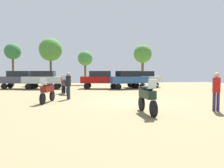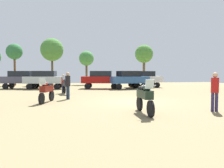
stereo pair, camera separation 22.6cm
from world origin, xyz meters
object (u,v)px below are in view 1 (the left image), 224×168
Objects in this scene: person_3 at (63,82)px; tree_1 at (51,50)px; motorcycle_6 at (147,97)px; tree_2 at (143,54)px; car_4 at (20,78)px; person_1 at (68,83)px; tree_4 at (85,59)px; car_5 at (143,78)px; motorcycle_4 at (47,90)px; car_2 at (44,78)px; person_2 at (216,89)px; motorcycle_8 at (66,85)px; tree_3 at (13,52)px; car_3 at (128,78)px; car_1 at (100,78)px.

person_3 is 0.24× the size of tree_1.
tree_2 is at bearing -107.29° from motorcycle_6.
car_4 is 0.66× the size of tree_1.
person_3 is (-0.59, 4.65, -0.12)m from person_1.
car_4 is at bearing -134.85° from tree_4.
car_5 is 2.65× the size of person_3.
motorcycle_4 is at bearing 140.15° from car_5.
person_1 is (2.95, -10.04, -0.10)m from car_2.
person_1 is at bearing 157.59° from person_2.
motorcycle_6 reaches higher than motorcycle_8.
car_4 is 7.97m from tree_3.
motorcycle_8 is at bearing 116.39° from car_3.
car_1 reaches higher than motorcycle_8.
car_5 is (2.45, 2.19, 0.00)m from car_3.
motorcycle_8 is 0.33× the size of tree_1.
car_1 reaches higher than motorcycle_6.
car_1 reaches higher than person_1.
car_2 is 0.71× the size of tree_2.
car_4 reaches higher than motorcycle_4.
person_2 is at bearing -57.50° from tree_3.
motorcycle_4 is 12.63m from car_3.
motorcycle_4 is 0.36× the size of tree_3.
car_1 is (-0.22, 15.44, 0.43)m from motorcycle_6.
car_1 is 15.82m from person_2.
car_1 is 9.03m from car_4.
tree_3 is 1.15× the size of tree_4.
tree_3 is 10.22m from tree_4.
tree_3 is (-5.17, 7.63, 3.55)m from car_2.
person_2 is (-1.89, -16.72, -0.12)m from car_5.
person_1 is 19.00m from tree_4.
tree_2 reaches higher than car_4.
car_1 is at bearing 46.84° from motorcycle_8.
tree_1 reaches higher than motorcycle_8.
car_2 is 5.89m from person_3.
tree_1 is at bearing -10.05° from car_4.
car_2 is (-6.46, 15.87, 0.43)m from motorcycle_6.
motorcycle_6 is at bearing -151.83° from car_2.
person_2 is 28.08m from tree_3.
car_2 reaches higher than motorcycle_8.
person_2 is (6.84, -5.80, -0.02)m from person_1.
tree_1 is 14.17m from tree_2.
motorcycle_4 is 20.26m from tree_1.
person_3 is at bearing 122.80° from car_5.
car_2 reaches higher than person_3.
tree_4 is at bearing -131.34° from person_3.
car_4 is at bearing -56.17° from motorcycle_4.
motorcycle_8 is 6.95m from car_2.
tree_3 is at bearing -173.71° from tree_1.
motorcycle_6 is 1.23× the size of person_1.
car_1 reaches higher than person_3.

